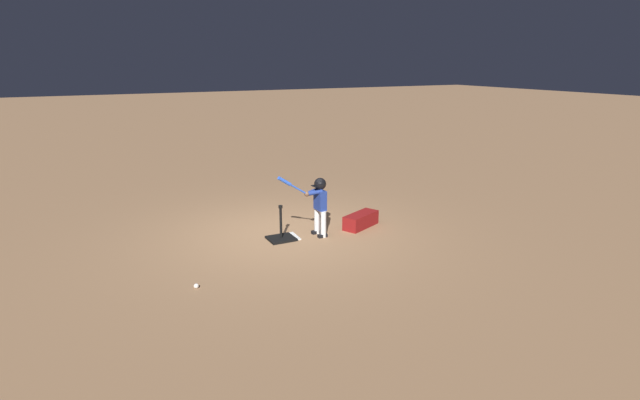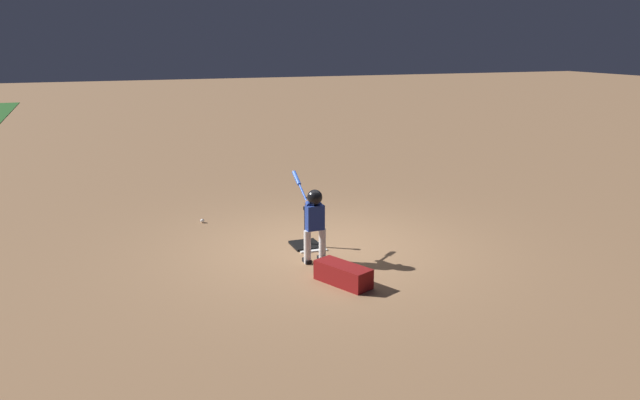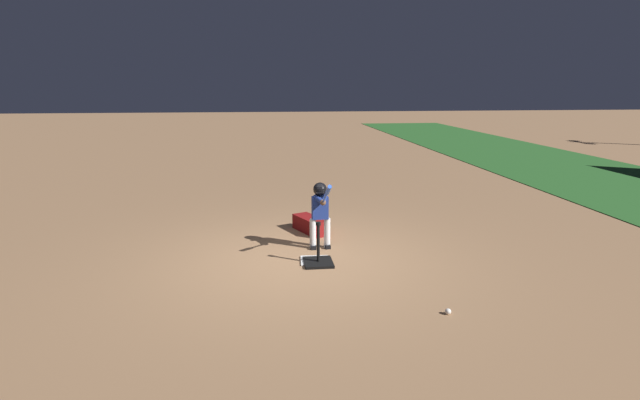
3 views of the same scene
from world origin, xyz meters
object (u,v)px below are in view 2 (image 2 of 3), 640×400
(batter_child, at_px, (314,216))
(equipment_bag, at_px, (343,274))
(baseball, at_px, (202,221))
(batting_tee, at_px, (306,242))

(batter_child, distance_m, equipment_bag, 1.15)
(baseball, relative_size, equipment_bag, 0.09)
(batting_tee, distance_m, equipment_bag, 1.72)
(batter_child, relative_size, equipment_bag, 1.50)
(baseball, xyz_separation_m, equipment_bag, (-3.65, -1.29, 0.10))
(batter_child, height_order, equipment_bag, batter_child)
(batter_child, bearing_deg, baseball, 24.79)
(batter_child, height_order, baseball, batter_child)
(batting_tee, relative_size, baseball, 9.02)
(batting_tee, relative_size, equipment_bag, 0.79)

